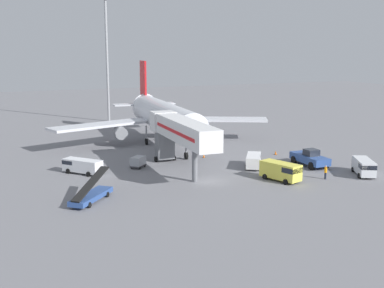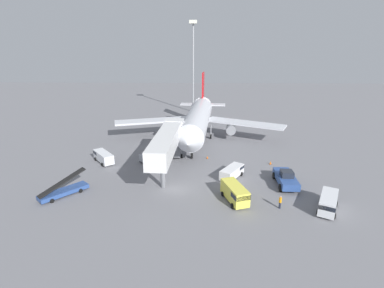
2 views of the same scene
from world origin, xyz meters
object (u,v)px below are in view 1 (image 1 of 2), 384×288
Objects in this scene: airplane_at_gate at (163,117)px; ground_crew_worker_foreground at (326,172)px; pushback_tug at (310,158)px; service_van_outer_left at (364,166)px; apron_light_mast at (106,35)px; service_van_mid_right at (254,160)px; safety_cone_bravo at (204,156)px; service_van_near_center at (281,171)px; safety_cone_alpha at (276,153)px; jet_bridge at (179,131)px; service_van_rear_left at (82,165)px; belt_loader_truck at (91,195)px; baggage_cart_far_left at (138,162)px.

airplane_at_gate is 32.58m from ground_crew_worker_foreground.
airplane_at_gate reaches higher than pushback_tug.
apron_light_mast reaches higher than service_van_outer_left.
service_van_mid_right reaches higher than safety_cone_bravo.
service_van_outer_left reaches higher than service_van_mid_right.
service_van_near_center is 9.21× the size of safety_cone_alpha.
service_van_rear_left is at bearing 162.10° from jet_bridge.
jet_bridge is 3.61× the size of service_van_rear_left.
airplane_at_gate is at bearing 119.80° from pushback_tug.
belt_loader_truck is 3.45× the size of ground_crew_worker_foreground.
belt_loader_truck reaches higher than service_van_mid_right.
baggage_cart_far_left is (9.33, 12.90, 0.11)m from belt_loader_truck.
pushback_tug reaches higher than service_van_near_center.
service_van_rear_left is (1.41, 12.78, 0.35)m from belt_loader_truck.
apron_light_mast is at bearing 74.29° from belt_loader_truck.
service_van_rear_left is 0.98× the size of service_van_outer_left.
pushback_tug is 1.20× the size of service_van_outer_left.
jet_bridge is 19.09m from safety_cone_alpha.
service_van_rear_left is 0.19× the size of apron_light_mast.
service_van_outer_left reaches higher than ground_crew_worker_foreground.
service_van_near_center reaches higher than safety_cone_bravo.
apron_light_mast is (16.65, 59.21, 18.74)m from belt_loader_truck.
baggage_cart_far_left is at bearing 137.91° from jet_bridge.
belt_loader_truck is at bearing -147.93° from jet_bridge.
jet_bridge is 35.46× the size of safety_cone_bravo.
pushback_tug is at bearing 114.13° from service_van_outer_left.
baggage_cart_far_left is 11.46m from safety_cone_bravo.
service_van_outer_left is 0.19× the size of apron_light_mast.
safety_cone_bravo is (-14.87, 18.20, -0.94)m from service_van_outer_left.
apron_light_mast is at bearing 95.05° from safety_cone_bravo.
pushback_tug is 12.00× the size of safety_cone_bravo.
jet_bridge is at bearing 135.81° from service_van_near_center.
service_van_near_center is (5.30, -28.83, -3.55)m from airplane_at_gate.
safety_cone_bravo is (6.61, 6.42, -5.27)m from jet_bridge.
pushback_tug is at bearing -15.56° from service_van_rear_left.
service_van_near_center is 11.68m from service_van_outer_left.
airplane_at_gate is 7.13× the size of service_van_outer_left.
jet_bridge is at bearing -42.09° from baggage_cart_far_left.
service_van_mid_right is 9.57× the size of safety_cone_bravo.
jet_bridge is (-4.69, -19.12, 0.68)m from airplane_at_gate.
service_van_rear_left is at bearing 148.57° from service_van_near_center.
pushback_tug is 2.59× the size of baggage_cart_far_left.
service_van_near_center reaches higher than service_van_mid_right.
jet_bridge is 19.29m from pushback_tug.
ground_crew_worker_foreground reaches higher than safety_cone_alpha.
apron_light_mast reaches higher than belt_loader_truck.
jet_bridge is 3.55× the size of service_van_outer_left.
safety_cone_bravo is 0.02× the size of apron_light_mast.
apron_light_mast is (-18.77, 62.26, 18.29)m from service_van_outer_left.
service_van_near_center is (-8.24, -5.19, 0.17)m from pushback_tug.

